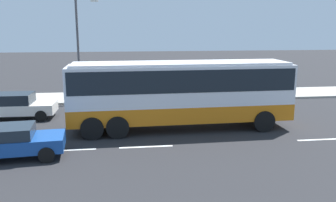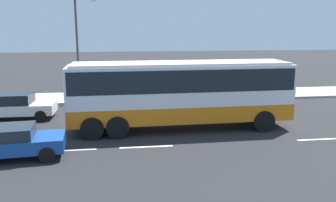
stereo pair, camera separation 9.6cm
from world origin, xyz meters
The scene contains 8 objects.
ground_plane centered at (0.00, 0.00, 0.00)m, with size 120.00×120.00×0.00m, color #28282B.
sidewalk_curb centered at (0.00, 8.46, 0.07)m, with size 80.00×4.00×0.15m, color #A8A399.
lane_centreline centered at (-3.37, -2.88, 0.00)m, with size 29.86×0.16×0.01m.
coach_bus centered at (0.32, -0.21, 2.18)m, with size 11.48×2.89×3.52m.
car_white_minivan centered at (-9.03, 3.06, 0.79)m, with size 4.58×1.94×1.49m.
car_blue_saloon centered at (-7.37, -3.57, 0.73)m, with size 4.51×2.19×1.35m.
pedestrian_near_curb centered at (-1.92, 7.54, 1.14)m, with size 0.32×0.32×1.71m.
street_lamp centered at (-5.52, 6.91, 4.19)m, with size 1.55×0.24×7.10m.
Camera 1 is at (-2.56, -17.83, 5.27)m, focal length 37.47 mm.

